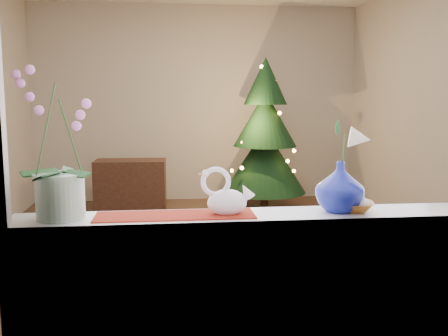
# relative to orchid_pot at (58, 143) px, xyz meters

# --- Properties ---
(ground) EXTENTS (5.00, 5.00, 0.00)m
(ground) POSITION_rel_orchid_pot_xyz_m (0.87, 2.37, -1.24)
(ground) COLOR #3B2418
(ground) RESTS_ON ground
(wall_back) EXTENTS (4.50, 0.10, 2.70)m
(wall_back) POSITION_rel_orchid_pot_xyz_m (0.87, 4.87, 0.11)
(wall_back) COLOR #BBB1A4
(wall_back) RESTS_ON ground
(wall_front) EXTENTS (4.50, 0.10, 2.70)m
(wall_front) POSITION_rel_orchid_pot_xyz_m (0.87, -0.13, 0.11)
(wall_front) COLOR #BBB1A4
(wall_front) RESTS_ON ground
(wall_right) EXTENTS (0.10, 5.00, 2.70)m
(wall_right) POSITION_rel_orchid_pot_xyz_m (3.12, 2.37, 0.11)
(wall_right) COLOR #BBB1A4
(wall_right) RESTS_ON ground
(window_apron) EXTENTS (2.20, 0.08, 0.88)m
(window_apron) POSITION_rel_orchid_pot_xyz_m (0.87, -0.09, -0.80)
(window_apron) COLOR white
(window_apron) RESTS_ON ground
(windowsill) EXTENTS (2.20, 0.26, 0.04)m
(windowsill) POSITION_rel_orchid_pot_xyz_m (0.87, -0.00, -0.34)
(windowsill) COLOR white
(windowsill) RESTS_ON window_apron
(window_frame) EXTENTS (2.22, 0.06, 1.60)m
(window_frame) POSITION_rel_orchid_pot_xyz_m (0.87, -0.10, 0.46)
(window_frame) COLOR white
(window_frame) RESTS_ON windowsill
(runner) EXTENTS (0.70, 0.20, 0.01)m
(runner) POSITION_rel_orchid_pot_xyz_m (0.49, -0.00, -0.32)
(runner) COLOR maroon
(runner) RESTS_ON windowsill
(orchid_pot) EXTENTS (0.25, 0.25, 0.65)m
(orchid_pot) POSITION_rel_orchid_pot_xyz_m (0.00, 0.00, 0.00)
(orchid_pot) COLOR beige
(orchid_pot) RESTS_ON windowsill
(swan) EXTENTS (0.25, 0.13, 0.20)m
(swan) POSITION_rel_orchid_pot_xyz_m (0.72, -0.01, -0.22)
(swan) COLOR white
(swan) RESTS_ON windowsill
(blue_vase) EXTENTS (0.31, 0.31, 0.27)m
(blue_vase) POSITION_rel_orchid_pot_xyz_m (1.24, 0.00, -0.19)
(blue_vase) COLOR navy
(blue_vase) RESTS_ON windowsill
(lily) EXTENTS (0.15, 0.08, 0.20)m
(lily) POSITION_rel_orchid_pot_xyz_m (1.24, 0.00, 0.04)
(lily) COLOR beige
(lily) RESTS_ON blue_vase
(paperweight) EXTENTS (0.08, 0.08, 0.07)m
(paperweight) POSITION_rel_orchid_pot_xyz_m (1.33, -0.04, -0.29)
(paperweight) COLOR white
(paperweight) RESTS_ON windowsill
(amber_dish) EXTENTS (0.20, 0.20, 0.04)m
(amber_dish) POSITION_rel_orchid_pot_xyz_m (1.30, -0.00, -0.31)
(amber_dish) COLOR #A9621E
(amber_dish) RESTS_ON windowsill
(xmas_tree) EXTENTS (1.10, 1.10, 1.94)m
(xmas_tree) POSITION_rel_orchid_pot_xyz_m (1.69, 4.12, -0.27)
(xmas_tree) COLOR black
(xmas_tree) RESTS_ON ground
(side_table) EXTENTS (0.89, 0.47, 0.66)m
(side_table) POSITION_rel_orchid_pot_xyz_m (-0.02, 4.16, -0.92)
(side_table) COLOR black
(side_table) RESTS_ON ground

